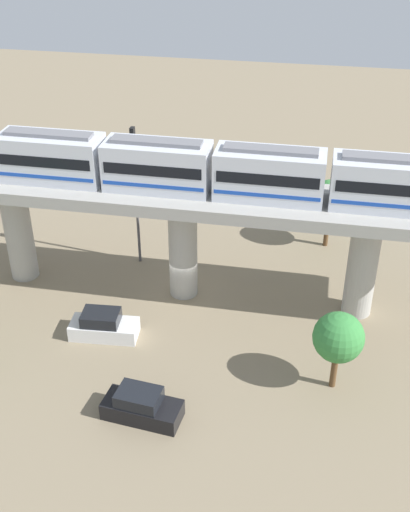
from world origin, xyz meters
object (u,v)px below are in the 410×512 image
(parked_car_white, at_px, (103,326))
(tree_near_viaduct, at_px, (338,338))
(tree_far_corner, at_px, (330,199))
(train, at_px, (213,170))
(parked_car_black, at_px, (141,406))
(signal_post, at_px, (136,191))

(parked_car_white, height_order, tree_near_viaduct, tree_near_viaduct)
(tree_far_corner, bearing_deg, train, 138.16)
(tree_near_viaduct, height_order, tree_far_corner, tree_far_corner)
(train, height_order, parked_car_black, train)
(train, bearing_deg, parked_car_black, 171.92)
(train, bearing_deg, signal_post, 60.59)
(parked_car_black, relative_size, signal_post, 0.42)
(parked_car_white, xyz_separation_m, parked_car_black, (-6.25, -4.19, 0.00))
(parked_car_black, distance_m, signal_post, 16.59)
(signal_post, bearing_deg, parked_car_white, -178.92)
(tree_far_corner, bearing_deg, tree_near_viaduct, -176.86)
(signal_post, bearing_deg, train, -119.41)
(parked_car_black, bearing_deg, tree_far_corner, -17.96)
(parked_car_black, distance_m, tree_near_viaduct, 11.21)
(train, xyz_separation_m, parked_car_white, (-5.56, 5.86, -8.60))
(parked_car_white, distance_m, signal_post, 10.26)
(train, bearing_deg, tree_near_viaduct, -131.98)
(tree_near_viaduct, relative_size, tree_far_corner, 0.90)
(tree_far_corner, bearing_deg, signal_post, 110.00)
(tree_far_corner, height_order, signal_post, signal_post)
(tree_near_viaduct, distance_m, signal_post, 18.13)
(parked_car_black, height_order, tree_near_viaduct, tree_near_viaduct)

